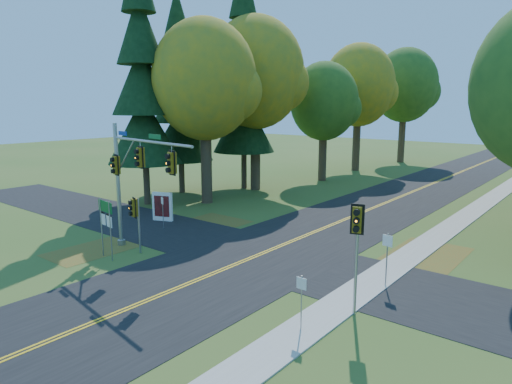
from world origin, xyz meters
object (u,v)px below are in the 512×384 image
Objects in this scene: route_sign_cluster at (106,217)px; traffic_mast at (133,172)px; east_signal_pole at (357,232)px; info_kiosk at (162,207)px.

traffic_mast is at bearing 80.96° from route_sign_cluster.
traffic_mast is 2.41× the size of route_sign_cluster.
route_sign_cluster is at bearing -98.05° from traffic_mast.
traffic_mast is 12.41m from east_signal_pole.
traffic_mast is 3.78× the size of info_kiosk.
route_sign_cluster is (-0.44, -1.43, -2.19)m from traffic_mast.
east_signal_pole is at bearing -38.21° from info_kiosk.
info_kiosk is (-4.14, 5.25, -3.37)m from traffic_mast.
info_kiosk is at bearing 127.06° from route_sign_cluster.
traffic_mast reaches higher than info_kiosk.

